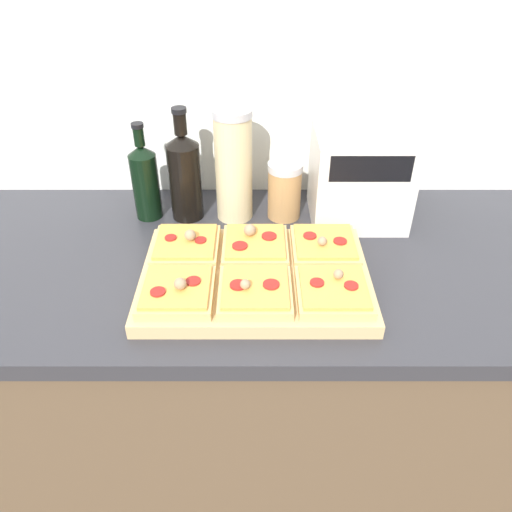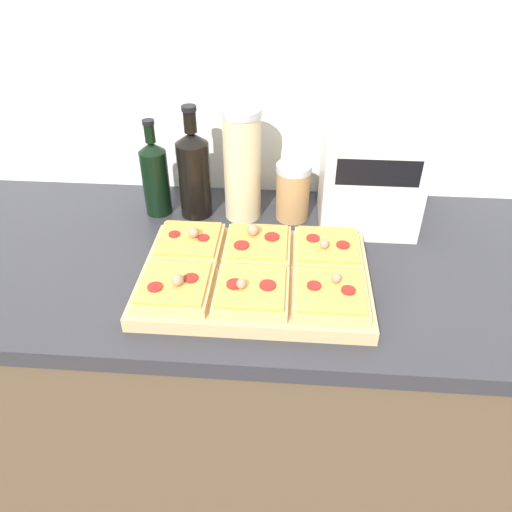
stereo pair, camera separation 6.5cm
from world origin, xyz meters
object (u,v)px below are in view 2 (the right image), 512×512
object	(u,v)px
olive_oil_bottle	(155,177)
toaster_oven	(369,180)
cutting_board	(255,278)
wine_bottle	(194,172)
grain_jar_tall	(242,165)
grain_jar_short	(293,191)

from	to	relation	value
olive_oil_bottle	toaster_oven	xyz separation A→B (m)	(0.54, -0.00, 0.01)
cutting_board	toaster_oven	xyz separation A→B (m)	(0.26, 0.28, 0.10)
wine_bottle	grain_jar_tall	distance (m)	0.12
cutting_board	grain_jar_tall	bearing A→B (deg)	100.71
olive_oil_bottle	wine_bottle	world-z (taller)	wine_bottle
wine_bottle	grain_jar_tall	size ratio (longest dim) A/B	1.01
cutting_board	grain_jar_short	size ratio (longest dim) A/B	3.25
cutting_board	olive_oil_bottle	bearing A→B (deg)	134.36
wine_bottle	toaster_oven	world-z (taller)	wine_bottle
olive_oil_bottle	toaster_oven	size ratio (longest dim) A/B	0.97
olive_oil_bottle	toaster_oven	bearing A→B (deg)	-0.09
cutting_board	wine_bottle	bearing A→B (deg)	121.87
wine_bottle	cutting_board	bearing A→B (deg)	-58.13
wine_bottle	grain_jar_tall	xyz separation A→B (m)	(0.12, 0.00, 0.03)
grain_jar_tall	grain_jar_short	world-z (taller)	grain_jar_tall
cutting_board	grain_jar_tall	xyz separation A→B (m)	(-0.05, 0.28, 0.13)
wine_bottle	toaster_oven	size ratio (longest dim) A/B	1.12
cutting_board	olive_oil_bottle	world-z (taller)	olive_oil_bottle
grain_jar_tall	toaster_oven	distance (m)	0.31
wine_bottle	grain_jar_tall	bearing A→B (deg)	0.00
cutting_board	wine_bottle	world-z (taller)	wine_bottle
cutting_board	toaster_oven	size ratio (longest dim) A/B	1.88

